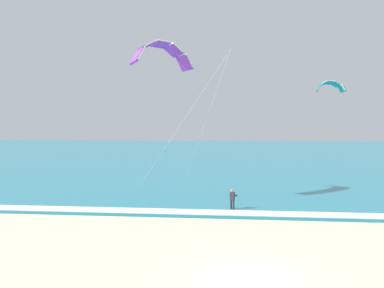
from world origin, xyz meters
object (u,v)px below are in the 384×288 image
surfboard (232,211)px  kite_distant (330,85)px  kitesurfer (232,199)px  kite_primary (162,52)px

surfboard → kite_distant: 36.95m
kitesurfer → kite_primary: (-6.23, 4.95, 11.92)m
surfboard → kitesurfer: (0.01, 0.02, 0.91)m
kitesurfer → kite_distant: (14.37, 31.73, 11.35)m
surfboard → kite_distant: (14.38, 31.75, 12.26)m
surfboard → kite_distant: kite_distant is taller
kite_primary → kite_distant: size_ratio=2.71×
kitesurfer → kite_distant: 36.64m
kitesurfer → kite_distant: bearing=65.6°
kite_primary → surfboard: bearing=-38.6°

